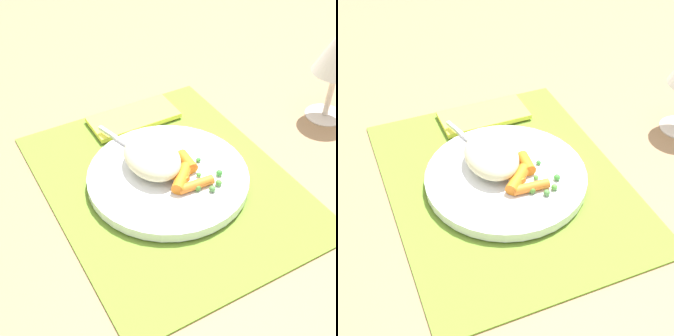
% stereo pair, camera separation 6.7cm
% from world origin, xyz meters
% --- Properties ---
extents(ground_plane, '(2.40, 2.40, 0.00)m').
position_xyz_m(ground_plane, '(0.00, 0.00, 0.00)').
color(ground_plane, '#997551').
extents(placemat, '(0.42, 0.33, 0.01)m').
position_xyz_m(placemat, '(0.00, 0.00, 0.00)').
color(placemat, olive).
rests_on(placemat, ground_plane).
extents(plate, '(0.23, 0.23, 0.01)m').
position_xyz_m(plate, '(0.00, 0.00, 0.01)').
color(plate, white).
rests_on(plate, placemat).
extents(rice_mound, '(0.10, 0.08, 0.04)m').
position_xyz_m(rice_mound, '(-0.02, -0.01, 0.04)').
color(rice_mound, beige).
rests_on(rice_mound, plate).
extents(carrot_portion, '(0.08, 0.06, 0.02)m').
position_xyz_m(carrot_portion, '(0.02, 0.01, 0.03)').
color(carrot_portion, orange).
rests_on(carrot_portion, plate).
extents(pea_scatter, '(0.08, 0.05, 0.01)m').
position_xyz_m(pea_scatter, '(0.04, 0.04, 0.02)').
color(pea_scatter, '#518F31').
rests_on(pea_scatter, plate).
extents(fork, '(0.19, 0.07, 0.01)m').
position_xyz_m(fork, '(-0.03, -0.01, 0.02)').
color(fork, silver).
rests_on(fork, plate).
extents(napkin, '(0.07, 0.15, 0.01)m').
position_xyz_m(napkin, '(-0.16, 0.02, 0.01)').
color(napkin, '#EAE54C').
rests_on(napkin, placemat).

